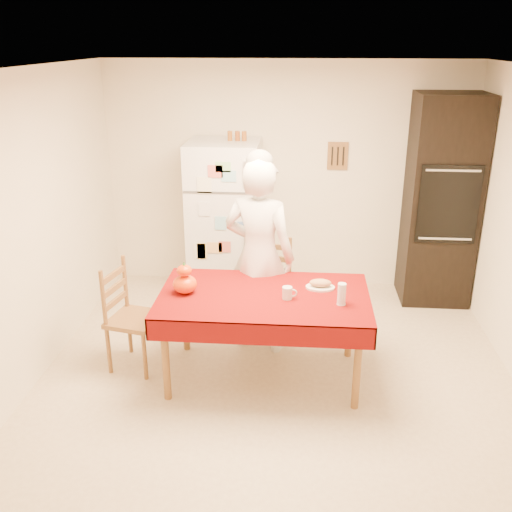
# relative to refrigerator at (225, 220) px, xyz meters

# --- Properties ---
(floor) EXTENTS (4.50, 4.50, 0.00)m
(floor) POSITION_rel_refrigerator_xyz_m (0.65, -1.88, -0.85)
(floor) COLOR tan
(floor) RESTS_ON ground
(room_shell) EXTENTS (4.02, 4.52, 2.51)m
(room_shell) POSITION_rel_refrigerator_xyz_m (0.65, -1.88, 0.77)
(room_shell) COLOR #F6E8CF
(room_shell) RESTS_ON ground
(refrigerator) EXTENTS (0.75, 0.74, 1.70)m
(refrigerator) POSITION_rel_refrigerator_xyz_m (0.00, 0.00, 0.00)
(refrigerator) COLOR white
(refrigerator) RESTS_ON floor
(oven_cabinet) EXTENTS (0.70, 0.62, 2.20)m
(oven_cabinet) POSITION_rel_refrigerator_xyz_m (2.28, 0.05, 0.25)
(oven_cabinet) COLOR black
(oven_cabinet) RESTS_ON floor
(dining_table) EXTENTS (1.70, 1.00, 0.76)m
(dining_table) POSITION_rel_refrigerator_xyz_m (0.54, -1.68, -0.16)
(dining_table) COLOR brown
(dining_table) RESTS_ON floor
(chair_far) EXTENTS (0.51, 0.50, 0.95)m
(chair_far) POSITION_rel_refrigerator_xyz_m (0.53, -0.86, -0.34)
(chair_far) COLOR brown
(chair_far) RESTS_ON floor
(chair_left) EXTENTS (0.48, 0.50, 0.95)m
(chair_left) POSITION_rel_refrigerator_xyz_m (-0.63, -1.59, -0.34)
(chair_left) COLOR brown
(chair_left) RESTS_ON floor
(seated_woman) EXTENTS (0.74, 0.59, 1.78)m
(seated_woman) POSITION_rel_refrigerator_xyz_m (0.46, -1.16, 0.04)
(seated_woman) COLOR silver
(seated_woman) RESTS_ON floor
(coffee_mug) EXTENTS (0.08, 0.08, 0.10)m
(coffee_mug) POSITION_rel_refrigerator_xyz_m (0.73, -1.74, -0.04)
(coffee_mug) COLOR silver
(coffee_mug) RESTS_ON dining_table
(pumpkin_lower) EXTENTS (0.20, 0.20, 0.15)m
(pumpkin_lower) POSITION_rel_refrigerator_xyz_m (-0.10, -1.69, -0.01)
(pumpkin_lower) COLOR #C53504
(pumpkin_lower) RESTS_ON dining_table
(pumpkin_upper) EXTENTS (0.12, 0.12, 0.09)m
(pumpkin_upper) POSITION_rel_refrigerator_xyz_m (-0.10, -1.69, 0.11)
(pumpkin_upper) COLOR #D14F04
(pumpkin_upper) RESTS_ON pumpkin_lower
(wine_glass) EXTENTS (0.07, 0.07, 0.18)m
(wine_glass) POSITION_rel_refrigerator_xyz_m (1.15, -1.81, -0.00)
(wine_glass) COLOR silver
(wine_glass) RESTS_ON dining_table
(bread_plate) EXTENTS (0.24, 0.24, 0.02)m
(bread_plate) POSITION_rel_refrigerator_xyz_m (1.00, -1.52, -0.08)
(bread_plate) COLOR white
(bread_plate) RESTS_ON dining_table
(bread_loaf) EXTENTS (0.18, 0.10, 0.06)m
(bread_loaf) POSITION_rel_refrigerator_xyz_m (1.00, -1.52, -0.04)
(bread_loaf) COLOR #977C4A
(bread_loaf) RESTS_ON bread_plate
(spice_jar_left) EXTENTS (0.05, 0.05, 0.10)m
(spice_jar_left) POSITION_rel_refrigerator_xyz_m (0.06, 0.05, 0.90)
(spice_jar_left) COLOR brown
(spice_jar_left) RESTS_ON refrigerator
(spice_jar_mid) EXTENTS (0.05, 0.05, 0.10)m
(spice_jar_mid) POSITION_rel_refrigerator_xyz_m (0.14, 0.05, 0.90)
(spice_jar_mid) COLOR brown
(spice_jar_mid) RESTS_ON refrigerator
(spice_jar_right) EXTENTS (0.05, 0.05, 0.10)m
(spice_jar_right) POSITION_rel_refrigerator_xyz_m (0.21, 0.05, 0.90)
(spice_jar_right) COLOR #904E1A
(spice_jar_right) RESTS_ON refrigerator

